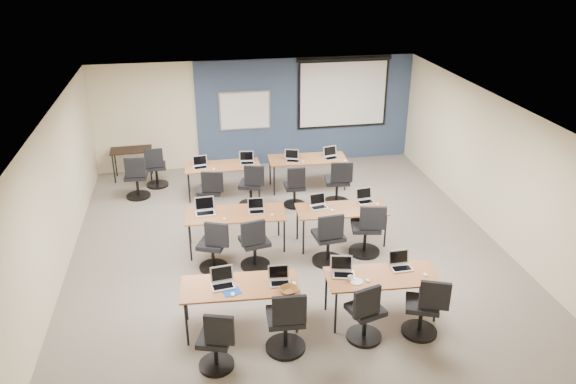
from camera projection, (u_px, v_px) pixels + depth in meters
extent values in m
cube|color=#6B6354|center=(289.00, 249.00, 10.60)|extent=(8.00, 9.00, 0.02)
cube|color=white|center=(289.00, 111.00, 9.48)|extent=(8.00, 9.00, 0.02)
cube|color=beige|center=(257.00, 113.00, 14.06)|extent=(8.00, 0.04, 2.70)
cube|color=beige|center=(364.00, 350.00, 6.01)|extent=(8.00, 0.04, 2.70)
cube|color=beige|center=(54.00, 201.00, 9.39)|extent=(0.04, 9.00, 2.70)
cube|color=beige|center=(495.00, 169.00, 10.68)|extent=(0.04, 9.00, 2.70)
cube|color=#3D5977|center=(306.00, 111.00, 14.24)|extent=(5.50, 0.04, 2.70)
cube|color=#A9AAAB|center=(245.00, 111.00, 13.91)|extent=(1.28, 0.02, 0.98)
cube|color=white|center=(245.00, 111.00, 13.90)|extent=(1.20, 0.02, 0.90)
cube|color=black|center=(343.00, 92.00, 14.15)|extent=(2.32, 0.03, 1.82)
cube|color=white|center=(343.00, 94.00, 14.16)|extent=(2.20, 0.02, 1.62)
cylinder|color=black|center=(345.00, 59.00, 13.80)|extent=(2.40, 0.10, 0.10)
cube|color=brown|center=(240.00, 286.00, 8.22)|extent=(1.73, 0.72, 0.03)
cylinder|color=black|center=(187.00, 325.00, 7.97)|extent=(0.04, 0.04, 0.70)
cylinder|color=black|center=(297.00, 313.00, 8.23)|extent=(0.04, 0.04, 0.70)
cylinder|color=black|center=(186.00, 301.00, 8.51)|extent=(0.04, 0.04, 0.70)
cylinder|color=black|center=(290.00, 290.00, 8.77)|extent=(0.04, 0.04, 0.70)
cube|color=#A9774B|center=(382.00, 276.00, 8.46)|extent=(1.69, 0.70, 0.03)
cylinder|color=black|center=(336.00, 313.00, 8.22)|extent=(0.04, 0.04, 0.70)
cylinder|color=black|center=(436.00, 302.00, 8.47)|extent=(0.04, 0.04, 0.70)
cylinder|color=black|center=(326.00, 291.00, 8.74)|extent=(0.04, 0.04, 0.70)
cylinder|color=black|center=(421.00, 281.00, 8.99)|extent=(0.04, 0.04, 0.70)
cube|color=#A7652A|center=(235.00, 214.00, 10.37)|extent=(1.84, 0.77, 0.03)
cylinder|color=black|center=(190.00, 244.00, 10.09)|extent=(0.04, 0.04, 0.70)
cylinder|color=black|center=(284.00, 235.00, 10.37)|extent=(0.04, 0.04, 0.70)
cylinder|color=black|center=(190.00, 227.00, 10.67)|extent=(0.04, 0.04, 0.70)
cylinder|color=black|center=(279.00, 220.00, 10.95)|extent=(0.04, 0.04, 0.70)
cube|color=olive|center=(342.00, 209.00, 10.53)|extent=(1.69, 0.71, 0.03)
cylinder|color=black|center=(303.00, 237.00, 10.30)|extent=(0.04, 0.04, 0.70)
cylinder|color=black|center=(385.00, 230.00, 10.55)|extent=(0.04, 0.04, 0.70)
cylinder|color=black|center=(297.00, 223.00, 10.82)|extent=(0.04, 0.04, 0.70)
cylinder|color=black|center=(375.00, 216.00, 11.08)|extent=(0.04, 0.04, 0.70)
cube|color=#9C6035|center=(223.00, 166.00, 12.53)|extent=(1.67, 0.70, 0.03)
cylinder|color=black|center=(189.00, 188.00, 12.30)|extent=(0.04, 0.04, 0.70)
cylinder|color=black|center=(259.00, 183.00, 12.55)|extent=(0.04, 0.04, 0.70)
cylinder|color=black|center=(189.00, 178.00, 12.82)|extent=(0.04, 0.04, 0.70)
cylinder|color=black|center=(256.00, 174.00, 13.07)|extent=(0.04, 0.04, 0.70)
cube|color=#93592F|center=(308.00, 159.00, 12.93)|extent=(1.78, 0.74, 0.03)
cylinder|color=black|center=(274.00, 181.00, 12.66)|extent=(0.04, 0.04, 0.70)
cylinder|color=black|center=(345.00, 176.00, 12.93)|extent=(0.04, 0.04, 0.70)
cylinder|color=black|center=(270.00, 171.00, 13.22)|extent=(0.04, 0.04, 0.70)
cylinder|color=black|center=(338.00, 166.00, 13.49)|extent=(0.04, 0.04, 0.70)
cube|color=#BDBCC1|center=(223.00, 286.00, 8.17)|extent=(0.34, 0.25, 0.02)
cube|color=black|center=(223.00, 286.00, 8.15)|extent=(0.29, 0.14, 0.00)
cube|color=#BDBCC1|center=(222.00, 274.00, 8.24)|extent=(0.34, 0.06, 0.23)
cube|color=black|center=(222.00, 274.00, 8.23)|extent=(0.30, 0.04, 0.19)
ellipsoid|color=white|center=(233.00, 294.00, 7.98)|extent=(0.07, 0.11, 0.04)
cylinder|color=black|center=(217.00, 365.00, 7.70)|extent=(0.49, 0.49, 0.05)
cylinder|color=black|center=(216.00, 354.00, 7.62)|extent=(0.06, 0.06, 0.43)
cube|color=black|center=(215.00, 339.00, 7.52)|extent=(0.43, 0.43, 0.08)
cube|color=black|center=(219.00, 330.00, 7.24)|extent=(0.40, 0.06, 0.44)
cube|color=#B2B2B9|center=(280.00, 283.00, 8.24)|extent=(0.30, 0.22, 0.02)
cube|color=black|center=(280.00, 283.00, 8.22)|extent=(0.26, 0.13, 0.00)
cube|color=#B2B2B9|center=(279.00, 272.00, 8.30)|extent=(0.30, 0.06, 0.21)
cube|color=black|center=(279.00, 272.00, 8.29)|extent=(0.27, 0.04, 0.17)
ellipsoid|color=white|center=(294.00, 283.00, 8.24)|extent=(0.07, 0.10, 0.03)
cylinder|color=black|center=(285.00, 347.00, 8.04)|extent=(0.58, 0.58, 0.05)
cylinder|color=black|center=(285.00, 334.00, 7.94)|extent=(0.06, 0.06, 0.51)
cube|color=black|center=(285.00, 317.00, 7.82)|extent=(0.51, 0.51, 0.08)
cube|color=black|center=(289.00, 310.00, 7.50)|extent=(0.47, 0.06, 0.44)
cube|color=#ACACB1|center=(343.00, 275.00, 8.45)|extent=(0.33, 0.24, 0.02)
cube|color=black|center=(344.00, 275.00, 8.42)|extent=(0.28, 0.14, 0.00)
cube|color=#ACACB1|center=(341.00, 263.00, 8.51)|extent=(0.33, 0.06, 0.23)
cube|color=black|center=(342.00, 263.00, 8.51)|extent=(0.29, 0.04, 0.19)
ellipsoid|color=white|center=(368.00, 280.00, 8.31)|extent=(0.07, 0.10, 0.03)
cylinder|color=black|center=(364.00, 336.00, 8.25)|extent=(0.52, 0.52, 0.05)
cylinder|color=black|center=(365.00, 325.00, 8.17)|extent=(0.06, 0.06, 0.46)
cube|color=black|center=(366.00, 310.00, 8.05)|extent=(0.46, 0.46, 0.08)
cube|color=black|center=(367.00, 302.00, 7.75)|extent=(0.42, 0.06, 0.44)
cube|color=#A2A2AE|center=(401.00, 268.00, 8.61)|extent=(0.32, 0.23, 0.02)
cube|color=black|center=(402.00, 268.00, 8.59)|extent=(0.27, 0.14, 0.00)
cube|color=#A2A2AE|center=(399.00, 257.00, 8.68)|extent=(0.32, 0.06, 0.22)
cube|color=black|center=(399.00, 257.00, 8.67)|extent=(0.28, 0.04, 0.18)
ellipsoid|color=white|center=(425.00, 275.00, 8.45)|extent=(0.08, 0.11, 0.03)
cylinder|color=black|center=(419.00, 331.00, 8.36)|extent=(0.53, 0.53, 0.05)
cylinder|color=black|center=(420.00, 320.00, 8.27)|extent=(0.06, 0.06, 0.47)
cube|color=black|center=(422.00, 304.00, 8.16)|extent=(0.47, 0.47, 0.08)
cube|color=black|center=(435.00, 296.00, 7.88)|extent=(0.43, 0.06, 0.44)
cube|color=#B9B8C0|center=(205.00, 213.00, 10.33)|extent=(0.36, 0.26, 0.02)
cube|color=black|center=(205.00, 213.00, 10.30)|extent=(0.31, 0.15, 0.00)
cube|color=#B9B8C0|center=(204.00, 203.00, 10.40)|extent=(0.36, 0.07, 0.25)
cube|color=black|center=(205.00, 203.00, 10.39)|extent=(0.32, 0.05, 0.20)
ellipsoid|color=white|center=(224.00, 219.00, 10.13)|extent=(0.06, 0.09, 0.03)
cylinder|color=black|center=(214.00, 267.00, 9.98)|extent=(0.51, 0.51, 0.05)
cylinder|color=black|center=(213.00, 257.00, 9.90)|extent=(0.06, 0.06, 0.45)
cube|color=black|center=(212.00, 244.00, 9.79)|extent=(0.45, 0.45, 0.08)
cube|color=black|center=(217.00, 235.00, 9.52)|extent=(0.41, 0.06, 0.44)
cube|color=silver|center=(257.00, 212.00, 10.38)|extent=(0.30, 0.22, 0.02)
cube|color=black|center=(257.00, 212.00, 10.36)|extent=(0.26, 0.13, 0.00)
cube|color=silver|center=(256.00, 203.00, 10.44)|extent=(0.30, 0.06, 0.21)
cube|color=black|center=(256.00, 204.00, 10.43)|extent=(0.27, 0.04, 0.17)
ellipsoid|color=white|center=(272.00, 215.00, 10.28)|extent=(0.06, 0.09, 0.03)
cylinder|color=black|center=(255.00, 265.00, 10.05)|extent=(0.53, 0.53, 0.05)
cylinder|color=black|center=(255.00, 255.00, 9.96)|extent=(0.06, 0.06, 0.47)
cube|color=black|center=(255.00, 241.00, 9.85)|extent=(0.47, 0.47, 0.08)
cube|color=black|center=(253.00, 233.00, 9.54)|extent=(0.43, 0.06, 0.44)
cube|color=#A1A1A9|center=(319.00, 207.00, 10.55)|extent=(0.31, 0.23, 0.02)
cube|color=black|center=(319.00, 207.00, 10.53)|extent=(0.26, 0.13, 0.00)
cube|color=#A1A1A9|center=(317.00, 199.00, 10.61)|extent=(0.31, 0.06, 0.22)
cube|color=black|center=(318.00, 199.00, 10.61)|extent=(0.27, 0.04, 0.18)
ellipsoid|color=white|center=(332.00, 210.00, 10.44)|extent=(0.09, 0.12, 0.04)
cylinder|color=black|center=(328.00, 260.00, 10.19)|extent=(0.57, 0.57, 0.05)
cylinder|color=black|center=(328.00, 249.00, 10.09)|extent=(0.06, 0.06, 0.50)
cube|color=black|center=(328.00, 235.00, 9.97)|extent=(0.50, 0.50, 0.08)
cube|color=black|center=(331.00, 227.00, 9.65)|extent=(0.46, 0.06, 0.44)
cube|color=silver|center=(366.00, 202.00, 10.77)|extent=(0.32, 0.23, 0.02)
cube|color=black|center=(366.00, 202.00, 10.75)|extent=(0.27, 0.14, 0.00)
cube|color=silver|center=(364.00, 193.00, 10.83)|extent=(0.32, 0.06, 0.22)
cube|color=black|center=(364.00, 194.00, 10.83)|extent=(0.28, 0.04, 0.18)
ellipsoid|color=white|center=(377.00, 204.00, 10.69)|extent=(0.07, 0.10, 0.03)
cylinder|color=black|center=(364.00, 251.00, 10.48)|extent=(0.58, 0.58, 0.05)
cylinder|color=black|center=(365.00, 240.00, 10.38)|extent=(0.06, 0.06, 0.51)
cube|color=black|center=(366.00, 226.00, 10.26)|extent=(0.51, 0.51, 0.08)
cube|color=black|center=(373.00, 218.00, 9.94)|extent=(0.47, 0.06, 0.44)
cube|color=silver|center=(200.00, 168.00, 12.37)|extent=(0.32, 0.23, 0.02)
cube|color=black|center=(200.00, 167.00, 12.35)|extent=(0.27, 0.14, 0.00)
cube|color=silver|center=(200.00, 160.00, 12.43)|extent=(0.32, 0.06, 0.22)
cube|color=black|center=(200.00, 160.00, 12.43)|extent=(0.28, 0.04, 0.18)
ellipsoid|color=white|center=(214.00, 169.00, 12.30)|extent=(0.07, 0.10, 0.03)
cylinder|color=black|center=(211.00, 212.00, 11.99)|extent=(0.55, 0.55, 0.05)
cylinder|color=black|center=(211.00, 202.00, 11.90)|extent=(0.06, 0.06, 0.49)
cube|color=black|center=(210.00, 190.00, 11.78)|extent=(0.49, 0.49, 0.08)
cube|color=black|center=(212.00, 182.00, 11.48)|extent=(0.45, 0.06, 0.44)
cube|color=silver|center=(247.00, 163.00, 12.62)|extent=(0.32, 0.24, 0.02)
cube|color=black|center=(247.00, 163.00, 12.60)|extent=(0.28, 0.14, 0.00)
cube|color=silver|center=(246.00, 156.00, 12.68)|extent=(0.32, 0.06, 0.22)
cube|color=black|center=(246.00, 156.00, 12.67)|extent=(0.29, 0.04, 0.18)
ellipsoid|color=white|center=(252.00, 166.00, 12.44)|extent=(0.08, 0.11, 0.03)
cylinder|color=black|center=(251.00, 204.00, 12.32)|extent=(0.52, 0.52, 0.05)
cylinder|color=black|center=(251.00, 196.00, 12.24)|extent=(0.06, 0.06, 0.46)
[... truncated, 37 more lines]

